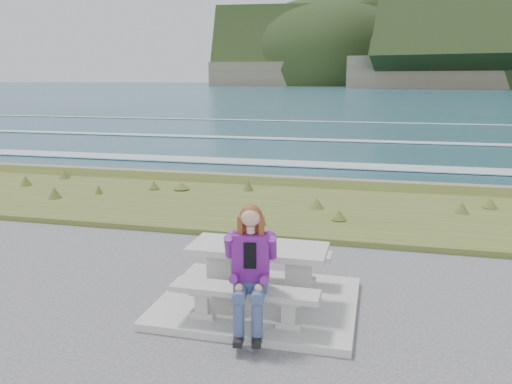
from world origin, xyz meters
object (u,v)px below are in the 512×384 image
at_px(picnic_table, 258,258).
at_px(seated_woman, 250,286).
at_px(bench_landward, 244,296).
at_px(bench_seaward, 269,256).

xyz_separation_m(picnic_table, seated_woman, (0.10, -0.84, -0.04)).
height_order(picnic_table, seated_woman, seated_woman).
bearing_deg(bench_landward, picnic_table, 90.00).
height_order(bench_seaward, seated_woman, seated_woman).
height_order(bench_landward, seated_woman, seated_woman).
distance_m(bench_landward, seated_woman, 0.26).
bearing_deg(bench_seaward, seated_woman, -86.13).
relative_size(picnic_table, bench_landward, 1.00).
xyz_separation_m(bench_seaward, seated_woman, (0.10, -1.54, 0.19)).
height_order(bench_landward, bench_seaward, same).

